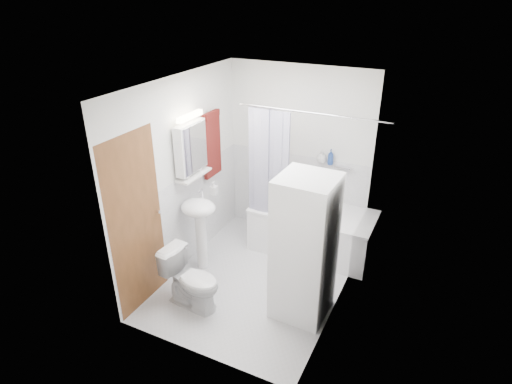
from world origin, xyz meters
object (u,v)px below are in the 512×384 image
at_px(bathtub, 312,229).
at_px(sink, 199,218).
at_px(washer_dryer, 304,248).
at_px(toilet, 192,280).

bearing_deg(bathtub, sink, -139.78).
bearing_deg(washer_dryer, bathtub, 105.59).
height_order(bathtub, sink, sink).
height_order(washer_dryer, toilet, washer_dryer).
relative_size(sink, washer_dryer, 0.64).
distance_m(bathtub, toilet, 1.83).
bearing_deg(toilet, sink, 29.85).
relative_size(bathtub, toilet, 2.35).
distance_m(sink, washer_dryer, 1.45).
bearing_deg(washer_dryer, sink, 173.13).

